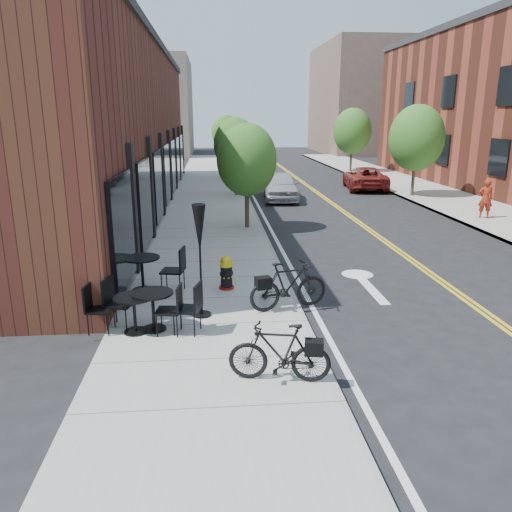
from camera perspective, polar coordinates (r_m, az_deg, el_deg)
name	(u,v)px	position (r m, az deg, el deg)	size (l,w,h in m)	color
ground	(307,326)	(10.37, 5.90, -7.94)	(120.00, 120.00, 0.00)	black
sidewalk_near	(210,224)	(19.74, -5.29, 3.70)	(4.00, 70.00, 0.12)	#9E9B93
sidewalk_far	(500,218)	(23.05, 26.16, 3.88)	(4.00, 70.00, 0.12)	#9E9B93
building_near	(106,131)	(23.78, -16.72, 13.52)	(5.00, 28.00, 7.00)	#471D17
bg_building_left	(154,108)	(57.65, -11.62, 16.26)	(8.00, 14.00, 10.00)	#726656
bg_building_right	(364,99)	(61.98, 12.27, 17.09)	(10.00, 16.00, 12.00)	brown
tree_near_a	(247,160)	(18.43, -1.06, 10.91)	(2.20, 2.20, 3.81)	#382B1E
tree_near_b	(236,145)	(26.39, -2.31, 12.59)	(2.30, 2.30, 3.98)	#382B1E
tree_near_c	(230,141)	(34.38, -2.99, 13.00)	(2.10, 2.10, 3.67)	#382B1E
tree_near_d	(226,133)	(42.36, -3.41, 13.85)	(2.40, 2.40, 4.11)	#382B1E
tree_far_b	(417,138)	(27.42, 17.88, 12.70)	(2.80, 2.80, 4.62)	#382B1E
tree_far_c	(352,131)	(38.78, 10.95, 13.83)	(2.80, 2.80, 4.62)	#382B1E
fire_hydrant	(226,273)	(12.00, -3.41, -1.93)	(0.46, 0.46, 0.83)	maroon
bicycle_left	(279,352)	(7.90, 2.69, -10.95)	(0.45, 1.61, 0.97)	black
bicycle_right	(289,286)	(10.71, 3.75, -3.39)	(0.50, 1.76, 1.06)	black
bistro_set_a	(134,309)	(9.83, -13.75, -5.90)	(1.81, 0.86, 0.96)	black
bistro_set_b	(153,305)	(9.87, -11.69, -5.55)	(1.90, 0.99, 1.00)	black
bistro_set_c	(142,269)	(12.11, -12.89, -1.43)	(2.04, 1.01, 1.08)	black
patio_umbrella	(200,237)	(10.06, -6.46, 2.17)	(0.38, 0.38, 2.35)	black
parked_car_a	(281,186)	(25.65, 2.83, 8.01)	(1.70, 4.22, 1.44)	#A8AAB1
parked_car_b	(254,171)	(32.15, -0.24, 9.70)	(1.65, 4.72, 1.55)	black
parked_car_c	(256,170)	(33.77, 0.01, 9.80)	(1.87, 4.60, 1.33)	#B0B0B5
parked_car_far	(365,178)	(30.11, 12.33, 8.70)	(2.17, 4.70, 1.31)	maroon
pedestrian	(486,199)	(22.40, 24.75, 5.97)	(0.57, 0.38, 1.58)	maroon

